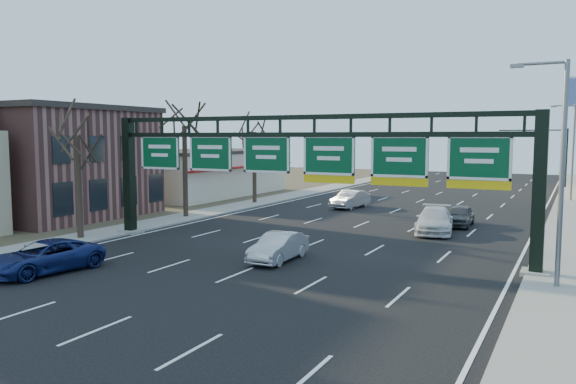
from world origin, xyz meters
The scene contains 19 objects.
ground centered at (0.00, 0.00, 0.00)m, with size 160.00×160.00×0.00m, color black.
sidewalk_left centered at (-12.80, 20.00, 0.06)m, with size 3.00×120.00×0.12m, color gray.
sidewalk_right centered at (12.80, 20.00, 0.06)m, with size 3.00×120.00×0.12m, color gray.
dirt_strip_left centered at (-25.00, 20.00, 0.03)m, with size 21.00×120.00×0.06m, color #473D2B.
lane_markings centered at (0.00, 20.00, 0.01)m, with size 21.60×120.00×0.01m, color white.
sign_gantry centered at (0.16, 8.00, 4.63)m, with size 24.60×1.20×7.20m.
brick_block centered at (-21.50, 11.00, 4.16)m, with size 10.40×12.40×8.30m.
cream_strip centered at (-21.48, 29.00, 2.36)m, with size 10.90×18.40×4.70m.
tree_gantry centered at (-12.80, 5.00, 7.11)m, with size 3.60×3.60×8.48m.
tree_mid centered at (-12.80, 15.00, 7.85)m, with size 3.60×3.60×9.24m.
tree_far centered at (-12.80, 25.00, 7.48)m, with size 3.60×3.60×8.86m.
streetlight_near centered at (12.47, 6.00, 5.08)m, with size 2.15×0.22×9.00m.
streetlight_far centered at (12.47, 40.00, 5.08)m, with size 2.15×0.22×9.00m.
traffic_signal_mast centered at (5.69, 55.00, 5.50)m, with size 10.16×0.54×7.00m.
car_blue_suv centered at (-7.78, -1.55, 0.71)m, with size 2.36×5.12×1.42m, color navy.
car_silver_sedan centered at (0.33, 5.34, 0.68)m, with size 1.45×4.15×1.37m, color #B3B2B7.
car_white_wagon centered at (5.21, 17.05, 0.78)m, with size 2.20×5.40×1.57m, color silver.
car_grey_far centered at (6.12, 20.47, 0.70)m, with size 1.65×4.11×1.40m, color #3C3E40.
car_silver_distant centered at (-3.96, 26.12, 0.75)m, with size 1.58×4.53×1.49m, color #A0A0A4.
Camera 1 is at (13.19, -18.35, 6.05)m, focal length 35.00 mm.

